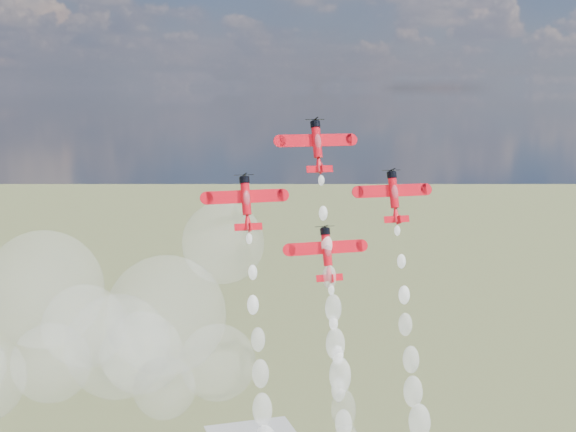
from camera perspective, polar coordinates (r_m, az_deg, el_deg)
The scene contains 5 objects.
plane_lead at distance 137.27m, azimuth 2.09°, elevation 5.08°, with size 12.99×5.29×9.05m.
plane_left at distance 131.88m, azimuth -3.00°, elevation 1.04°, with size 12.99×5.29×9.05m.
plane_right at distance 140.55m, azimuth 7.53°, elevation 1.47°, with size 12.99×5.29×9.05m.
plane_slot at distance 134.63m, azimuth 2.79°, elevation -2.62°, with size 12.99×5.29×9.05m.
drifted_smoke_cloud at distance 146.88m, azimuth -13.71°, elevation -7.81°, with size 63.66×38.58×41.34m.
Camera 1 is at (-64.52, -115.33, 118.37)m, focal length 50.00 mm.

